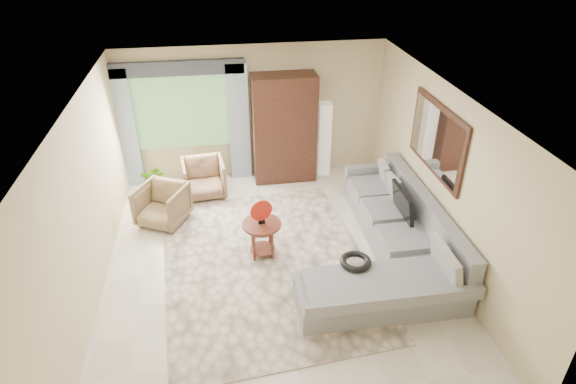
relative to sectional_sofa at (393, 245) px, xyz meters
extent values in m
plane|color=silver|center=(-1.78, 0.18, -0.28)|extent=(6.00, 6.00, 0.00)
cube|color=beige|center=(-1.92, 0.20, -0.27)|extent=(3.32, 4.23, 0.02)
cube|color=gray|center=(0.22, 0.68, -0.08)|extent=(0.90, 2.40, 0.40)
cube|color=gray|center=(-0.48, -0.92, -0.08)|extent=(2.30, 0.80, 0.40)
cube|color=gray|center=(0.57, 0.28, 0.37)|extent=(0.20, 3.20, 0.50)
cube|color=gray|center=(0.22, 1.96, 0.23)|extent=(0.90, 0.16, 0.22)
cube|color=gray|center=(-0.48, -1.37, 0.21)|extent=(2.30, 0.10, 0.18)
cube|color=black|center=(0.27, 0.48, 0.44)|extent=(0.14, 0.74, 0.48)
torus|color=black|center=(-0.78, -0.61, 0.26)|extent=(0.43, 0.43, 0.09)
cylinder|color=#431912|center=(-1.95, 0.44, 0.29)|extent=(0.59, 0.59, 0.04)
cylinder|color=#431912|center=(-1.95, 0.44, -0.02)|extent=(0.39, 0.39, 0.53)
cylinder|color=red|center=(-1.95, 0.44, 0.54)|extent=(0.34, 0.11, 0.34)
imported|color=olive|center=(-3.52, 1.62, 0.06)|extent=(1.01, 1.02, 0.69)
imported|color=brown|center=(-2.82, 2.45, 0.07)|extent=(0.82, 0.84, 0.70)
imported|color=#999999|center=(-3.73, 2.72, -0.02)|extent=(0.58, 0.53, 0.53)
cube|color=black|center=(-1.23, 2.90, 0.77)|extent=(1.20, 0.55, 2.10)
cube|color=silver|center=(-0.43, 2.96, 0.47)|extent=(0.24, 0.24, 1.50)
cube|color=#669E59|center=(-3.13, 3.15, 1.12)|extent=(1.80, 0.04, 1.40)
cube|color=#9EB7CC|center=(-4.18, 3.06, 0.87)|extent=(0.40, 0.08, 2.30)
cube|color=#9EB7CC|center=(-2.08, 3.06, 0.87)|extent=(0.40, 0.08, 2.30)
cube|color=#1E232D|center=(-3.13, 3.08, 1.97)|extent=(2.40, 0.12, 0.26)
cube|color=black|center=(0.69, 0.53, 1.47)|extent=(0.04, 1.70, 1.05)
cube|color=white|center=(0.66, 0.53, 1.47)|extent=(0.02, 1.54, 0.90)
camera|label=1|loc=(-2.49, -5.54, 4.38)|focal=30.00mm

